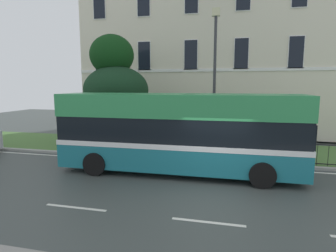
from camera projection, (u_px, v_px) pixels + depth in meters
name	position (u px, v px, depth m)	size (l,w,h in m)	color
ground_plane	(215.00, 188.00, 10.20)	(60.00, 56.00, 0.18)	#3E4542
georgian_townhouse	(219.00, 47.00, 22.42)	(20.19, 8.50, 13.17)	beige
iron_verge_railing	(205.00, 149.00, 13.65)	(12.73, 0.04, 0.97)	black
evergreen_tree	(117.00, 100.00, 16.52)	(4.17, 4.26, 6.47)	#423328
single_decker_bus	(179.00, 132.00, 11.74)	(10.02, 2.71, 3.33)	#1C6E7D
street_lamp_post	(215.00, 75.00, 13.60)	(0.36, 0.24, 7.15)	#333338
litter_bin	(283.00, 147.00, 13.54)	(0.50, 0.50, 1.17)	#4C4742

